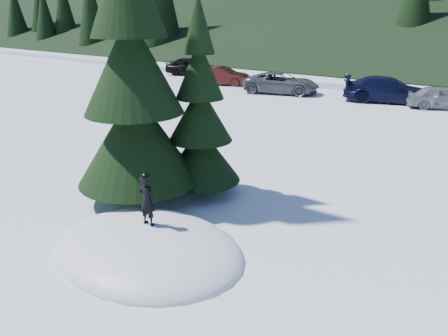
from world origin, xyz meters
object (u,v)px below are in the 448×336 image
Objects in this scene: car_2 at (281,83)px; car_4 at (443,97)px; child_skier at (147,200)px; car_1 at (222,76)px; spruce_tall at (133,78)px; car_3 at (388,90)px; spruce_short at (200,120)px; car_0 at (192,66)px.

car_2 reaches higher than car_4.
child_skier is at bearing -175.48° from car_2.
car_1 reaches higher than car_4.
spruce_tall reaches higher than car_3.
car_4 is at bearing -109.30° from car_1.
child_skier is 19.77m from car_3.
spruce_tall is 18.14m from car_2.
spruce_short reaches higher than car_1.
spruce_short is 1.08× the size of car_3.
car_3 is 2.96m from car_4.
car_1 is at bearing 121.48° from spruce_tall.
car_0 is at bearing 64.73° from car_3.
spruce_short is 1.24× the size of car_0.
car_2 is 0.96× the size of car_3.
car_3 is (16.55, -1.79, -0.02)m from car_0.
car_2 is at bearing -123.35° from car_0.
car_2 is at bearing 81.10° from car_3.
car_0 is 0.91× the size of car_2.
child_skier is (0.99, -2.94, -1.06)m from spruce_short.
car_1 is (5.08, -2.46, -0.10)m from car_0.
child_skier is 19.70m from car_4.
car_0 is (-17.80, 21.52, -0.30)m from child_skier.
car_0 is 16.65m from car_3.
car_3 is at bearing -91.84° from child_skier.
car_1 is at bearing 66.90° from car_2.
car_3 is (6.36, 1.14, 0.06)m from car_2.
child_skier is at bearing -167.81° from car_1.
spruce_short is 1.13× the size of car_2.
car_0 is 5.64m from car_1.
child_skier is at bearing 164.55° from car_3.
child_skier is 0.31× the size of car_4.
spruce_tall is 18.65m from car_4.
car_0 is (-16.81, 18.58, -1.37)m from spruce_short.
spruce_short is 25.09m from car_0.
car_0 is at bearing 42.64° from car_1.
car_0 is 0.87× the size of car_3.
car_4 is at bearing -111.07° from car_3.
car_4 is (14.43, 0.56, -0.03)m from car_1.
spruce_short is at bearing -155.14° from car_0.
spruce_short is at bearing -76.79° from child_skier.
car_2 is (-5.62, 17.04, -2.66)m from spruce_tall.
car_0 is 1.12× the size of car_1.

